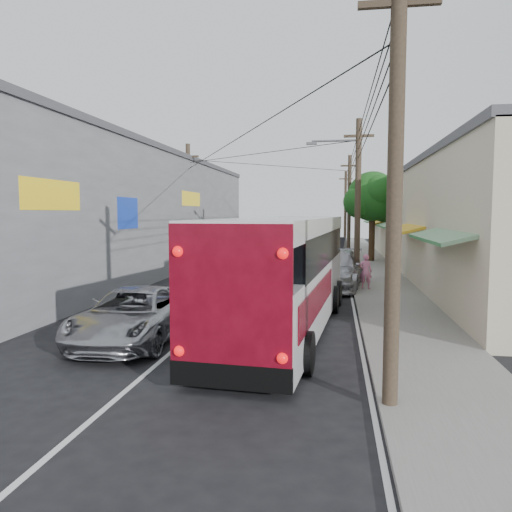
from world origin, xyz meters
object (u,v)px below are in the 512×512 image
Objects in this scene: parked_car_mid at (342,260)px; pedestrian_far at (394,264)px; jeepney at (134,315)px; parked_car_far at (335,247)px; pedestrian_near at (366,271)px; parked_suv at (335,269)px; coach_bus at (286,272)px.

parked_car_mid is 4.98m from pedestrian_far.
pedestrian_far reaches higher than jeepney.
jeepney is at bearing 44.90° from pedestrian_far.
parked_car_far is 3.00× the size of pedestrian_near.
parked_suv is at bearing 32.76° from pedestrian_far.
parked_car_mid is 2.64× the size of pedestrian_far.
pedestrian_near is at bearing 53.14° from pedestrian_far.
parked_suv reaches higher than pedestrian_far.
pedestrian_near is 4.51m from pedestrian_far.
pedestrian_near reaches higher than parked_car_mid.
jeepney is at bearing 62.23° from pedestrian_near.
coach_bus is at bearing -92.48° from parked_suv.
pedestrian_near is 1.06× the size of pedestrian_far.
parked_car_far is (1.48, 26.69, -1.00)m from coach_bus.
coach_bus reaches higher than jeepney.
pedestrian_near is (6.98, 10.26, 0.17)m from jeepney.
parked_suv is (1.48, 8.90, -0.90)m from coach_bus.
pedestrian_near is (0.98, -8.31, 0.24)m from parked_car_mid.
parked_car_mid is at bearing 70.22° from jeepney.
pedestrian_far is at bearing -54.01° from parked_car_mid.
parked_car_far reaches higher than jeepney.
coach_bus is 1.97× the size of parked_suv.
pedestrian_far is (1.76, 4.15, -0.04)m from pedestrian_near.
pedestrian_far reaches higher than parked_car_mid.
pedestrian_near is at bearing 75.15° from coach_bus.
coach_bus is at bearing 25.95° from jeepney.
coach_bus is 3.05× the size of parked_car_mid.
jeepney is at bearing -109.77° from parked_suv.
pedestrian_far reaches higher than parked_car_far.
jeepney is 12.41m from pedestrian_near.
jeepney is 29.38m from parked_car_far.
parked_car_mid is 0.83× the size of parked_car_far.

